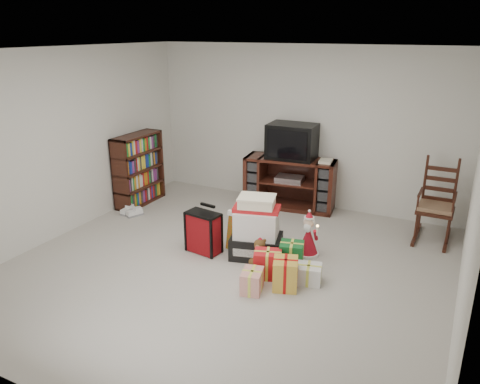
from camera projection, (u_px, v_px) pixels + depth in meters
The scene contains 13 objects.
room at pixel (227, 167), 5.21m from camera, with size 5.01×5.01×2.51m.
tv_stand at pixel (290, 183), 7.39m from camera, with size 1.46×0.67×0.80m.
bookshelf at pixel (139, 171), 7.51m from camera, with size 0.31×0.93×1.14m.
rocking_chair at pixel (435, 211), 6.28m from camera, with size 0.47×0.77×1.15m.
gift_pile at pixel (256, 231), 5.78m from camera, with size 0.71×0.59×0.78m.
red_suitcase at pixel (204, 232), 5.91m from camera, with size 0.44×0.27×0.63m.
stocking at pixel (235, 232), 5.91m from camera, with size 0.26×0.11×0.55m, color #0C7117, non-canonical shape.
teddy_bear at pixel (261, 252), 5.67m from camera, with size 0.23×0.20×0.34m.
santa_figurine at pixel (308, 238), 5.84m from camera, with size 0.29×0.28×0.60m.
mrs_claus_figurine at pixel (245, 222), 6.34m from camera, with size 0.29×0.28×0.60m.
sneaker_pair at pixel (131, 212), 7.19m from camera, with size 0.32×0.27×0.09m.
gift_cluster at pixel (281, 270), 5.27m from camera, with size 0.79×0.89×0.27m.
crt_television at pixel (292, 141), 7.18m from camera, with size 0.76×0.57×0.54m.
Camera 1 is at (2.40, -4.40, 2.71)m, focal length 35.00 mm.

